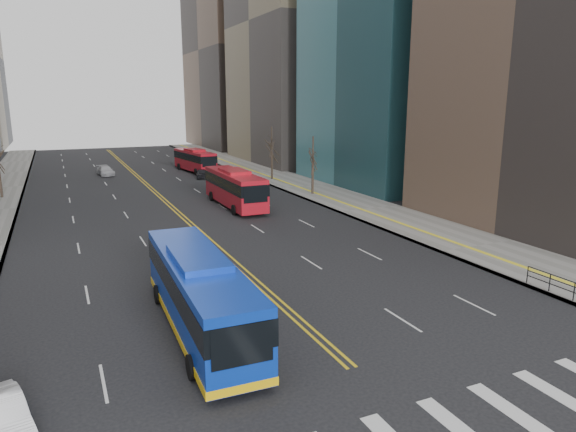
{
  "coord_description": "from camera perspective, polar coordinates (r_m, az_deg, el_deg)",
  "views": [
    {
      "loc": [
        -10.15,
        -11.13,
        10.66
      ],
      "look_at": [
        0.58,
        12.63,
        4.69
      ],
      "focal_mm": 32.0,
      "sensor_mm": 36.0,
      "label": 1
    }
  ],
  "objects": [
    {
      "name": "car_silver",
      "position": [
        77.65,
        -19.63,
        4.75
      ],
      "size": [
        2.42,
        4.77,
        1.33
      ],
      "primitive_type": "imported",
      "rotation": [
        0.0,
        0.0,
        0.12
      ],
      "color": "#AFAFB5",
      "rests_on": "ground"
    },
    {
      "name": "pedestrian_railing",
      "position": [
        31.43,
        29.23,
        -7.05
      ],
      "size": [
        0.06,
        6.06,
        1.02
      ],
      "color": "black",
      "rests_on": "sidewalk_right"
    },
    {
      "name": "street_trees",
      "position": [
        46.14,
        -20.5,
        4.88
      ],
      "size": [
        35.2,
        47.2,
        7.6
      ],
      "color": "black",
      "rests_on": "ground"
    },
    {
      "name": "car_dark_far",
      "position": [
        85.85,
        -11.53,
        5.95
      ],
      "size": [
        3.88,
        5.24,
        1.32
      ],
      "primitive_type": "imported",
      "rotation": [
        0.0,
        0.0,
        -0.4
      ],
      "color": "black",
      "rests_on": "ground"
    },
    {
      "name": "sidewalk_right",
      "position": [
        63.46,
        1.89,
        3.29
      ],
      "size": [
        7.0,
        130.0,
        0.15
      ],
      "primitive_type": "cube",
      "color": "gray",
      "rests_on": "ground"
    },
    {
      "name": "office_towers",
      "position": [
        81.38,
        -18.04,
        21.68
      ],
      "size": [
        83.0,
        134.0,
        58.0
      ],
      "color": "#9A9A9D",
      "rests_on": "ground"
    },
    {
      "name": "car_white",
      "position": [
        19.98,
        -29.12,
        -18.98
      ],
      "size": [
        2.3,
        4.09,
        1.28
      ],
      "primitive_type": "imported",
      "rotation": [
        0.0,
        0.0,
        0.26
      ],
      "color": "white",
      "rests_on": "ground"
    },
    {
      "name": "red_bus_far",
      "position": [
        77.89,
        -10.32,
        6.24
      ],
      "size": [
        3.89,
        11.06,
        3.44
      ],
      "color": "#B0121F",
      "rests_on": "ground"
    },
    {
      "name": "centerline",
      "position": [
        67.74,
        -15.41,
        3.38
      ],
      "size": [
        0.55,
        100.0,
        0.01
      ],
      "color": "gold",
      "rests_on": "ground"
    },
    {
      "name": "red_bus_near",
      "position": [
        51.94,
        -5.95,
        3.33
      ],
      "size": [
        3.01,
        11.92,
        3.76
      ],
      "color": "#B0121F",
      "rests_on": "ground"
    },
    {
      "name": "car_dark_mid",
      "position": [
        71.77,
        -9.58,
        4.67
      ],
      "size": [
        2.24,
        3.84,
        1.23
      ],
      "primitive_type": "imported",
      "rotation": [
        0.0,
        0.0,
        -0.23
      ],
      "color": "black",
      "rests_on": "ground"
    },
    {
      "name": "blue_bus",
      "position": [
        24.38,
        -9.79,
        -8.21
      ],
      "size": [
        3.22,
        12.97,
        3.74
      ],
      "color": "#0B31AB",
      "rests_on": "ground"
    }
  ]
}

